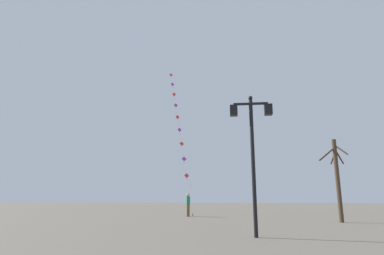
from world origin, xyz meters
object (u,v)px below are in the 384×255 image
object	(u,v)px
kite_flyer	(188,204)
bare_tree	(337,177)
twin_lantern_lamp_post	(252,137)
kite_train	(179,124)

from	to	relation	value
kite_flyer	bare_tree	xyz separation A→B (m)	(9.31, -5.06, 1.65)
kite_flyer	bare_tree	world-z (taller)	bare_tree
kite_flyer	bare_tree	size ratio (longest dim) A/B	0.36
twin_lantern_lamp_post	kite_flyer	xyz separation A→B (m)	(-3.88, 12.70, -2.63)
twin_lantern_lamp_post	kite_flyer	distance (m)	13.54
twin_lantern_lamp_post	bare_tree	bearing A→B (deg)	54.60
kite_train	bare_tree	bearing A→B (deg)	-45.36
twin_lantern_lamp_post	bare_tree	xyz separation A→B (m)	(5.43, 7.64, -0.98)
kite_train	kite_flyer	bearing A→B (deg)	-74.52
kite_flyer	bare_tree	distance (m)	10.73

